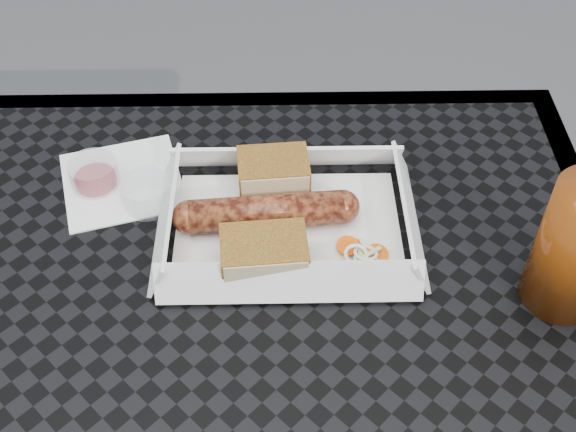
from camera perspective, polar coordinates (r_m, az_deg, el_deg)
The scene contains 8 objects.
food_tray at distance 0.71m, azimuth -0.01°, elevation -0.96°, with size 0.22×0.15×0.00m, color white.
bratwurst at distance 0.70m, azimuth -1.70°, elevation 0.31°, with size 0.18×0.05×0.03m.
bread_near at distance 0.73m, azimuth -1.16°, elevation 3.17°, with size 0.07×0.05×0.04m, color brown.
bread_far at distance 0.66m, azimuth -1.89°, elevation -3.17°, with size 0.08×0.05×0.04m, color brown.
veg_garnish at distance 0.69m, azimuth 5.95°, elevation -3.12°, with size 0.03×0.03×0.00m.
napkin at distance 0.78m, azimuth -12.95°, elevation 2.68°, with size 0.12×0.12×0.00m, color white.
condiment_cup_sauce at distance 0.77m, azimuth -15.07°, elevation 3.20°, with size 0.05×0.05×0.03m, color maroon.
condiment_cup_empty at distance 0.74m, azimuth -11.12°, elevation 1.76°, with size 0.05×0.05×0.03m, color silver.
Camera 1 is at (0.07, -0.30, 1.27)m, focal length 45.00 mm.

